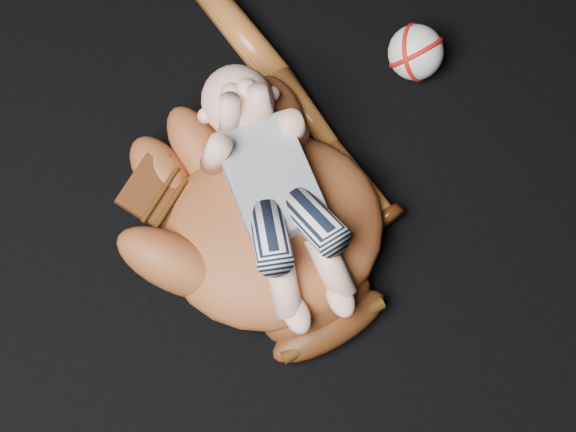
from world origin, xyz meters
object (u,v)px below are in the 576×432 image
Objects in this scene: baseball_glove at (274,225)px; newborn_baby at (278,196)px; baseball at (416,52)px; baseball_bat at (289,92)px.

newborn_baby is (0.01, 0.01, 0.06)m from baseball_glove.
newborn_baby is at bearing -162.25° from baseball.
baseball is at bearing 32.39° from newborn_baby.
baseball_bat is at bearing 65.31° from newborn_baby.
newborn_baby is at bearing 39.08° from baseball_glove.
baseball is at bearing 23.92° from baseball_glove.
baseball_glove is 0.84× the size of baseball_bat.
baseball_bat is at bearing 161.66° from baseball.
newborn_baby is at bearing -129.33° from baseball_bat.
baseball_glove reaches higher than baseball_bat.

